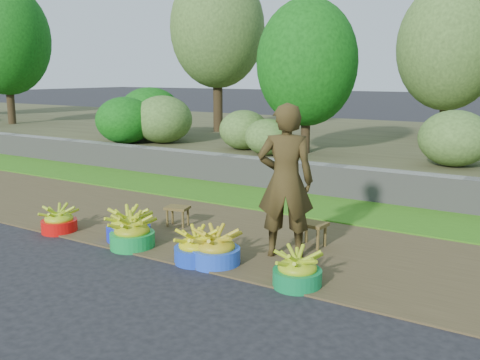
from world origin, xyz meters
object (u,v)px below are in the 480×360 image
Objects in this scene: basin_e at (216,249)px; basin_f at (297,271)px; basin_c at (132,233)px; vendor_woman at (285,181)px; basin_d at (196,248)px; stool_left at (177,210)px; basin_b at (129,227)px; basin_a at (59,221)px; stool_right at (312,227)px.

basin_e is 1.04m from basin_f.
basin_c is at bearing -177.22° from basin_e.
basin_e is 0.31× the size of vendor_woman.
basin_e is 1.09m from vendor_woman.
basin_d reaches higher than stool_left.
vendor_woman reaches higher than basin_d.
basin_b is 0.31× the size of vendor_woman.
vendor_woman is at bearing 50.92° from basin_e.
basin_d is 0.93× the size of basin_e.
basin_a is 0.86× the size of basin_c.
stool_left is 1.00× the size of stool_right.
basin_c is 1.20m from basin_e.
basin_a is at bearing -139.02° from stool_left.
vendor_woman is at bearing 126.04° from basin_f.
basin_a is 1.29m from basin_c.
basin_a reaches higher than stool_left.
basin_e is (2.49, 0.10, 0.03)m from basin_a.
basin_c is 1.51× the size of stool_right.
basin_d is (2.26, 0.05, 0.01)m from basin_a.
stool_left is 1.96m from vendor_woman.
basin_c is 1.52× the size of stool_left.
basin_f is at bearing -71.78° from stool_right.
stool_left is 1.95m from stool_right.
basin_a is at bearing -177.77° from basin_e.
basin_b is (1.06, 0.22, 0.03)m from basin_a.
basin_d is (1.20, -0.17, -0.02)m from basin_b.
basin_d is 1.40× the size of stool_right.
basin_c is at bearing 179.61° from basin_f.
stool_left is (0.13, 0.82, 0.05)m from basin_b.
basin_b reaches higher than basin_d.
vendor_woman is (1.72, 0.70, 0.72)m from basin_c.
stool_left is at bearing 144.17° from basin_e.
basin_d is at bearing 17.03° from vendor_woman.
basin_b reaches higher than basin_a.
stool_left is at bearing 95.71° from basin_c.
vendor_woman is at bearing 13.76° from basin_a.
basin_b is at bearing -99.15° from stool_left.
basin_f is at bearing -1.18° from basin_d.
vendor_woman is at bearing -105.17° from stool_right.
stool_left is (1.19, 1.03, 0.08)m from basin_a.
vendor_woman is (1.95, 0.52, 0.71)m from basin_b.
basin_e is at bearing 2.23° from basin_a.
stool_right is at bearing 21.09° from basin_a.
basin_e reaches higher than basin_d.
basin_a is at bearing -158.91° from stool_right.
stool_left is at bearing -174.84° from stool_right.
basin_a is 2.26m from basin_d.
stool_left is (-0.10, 1.00, 0.06)m from basin_c.
basin_c is 1.10× the size of basin_f.
basin_a is 0.84× the size of basin_b.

